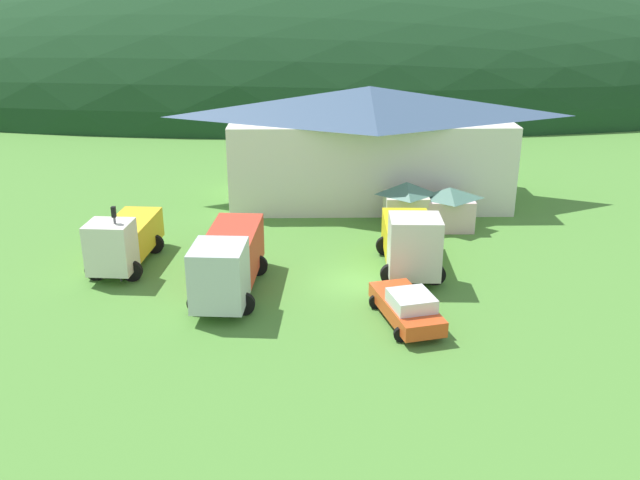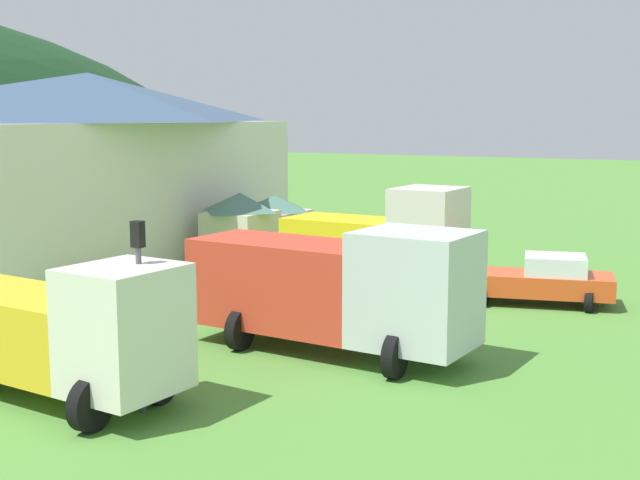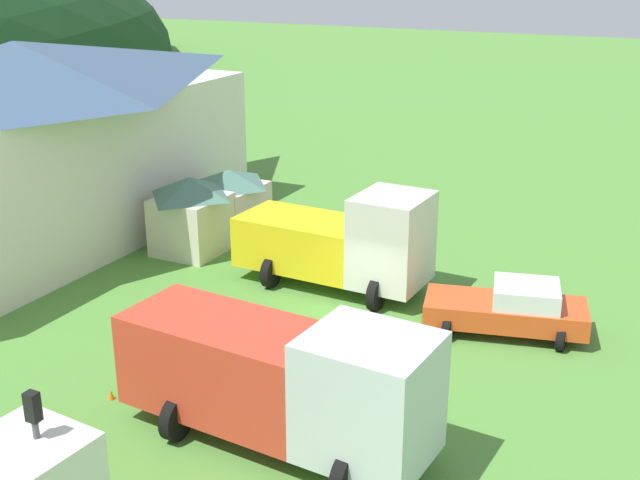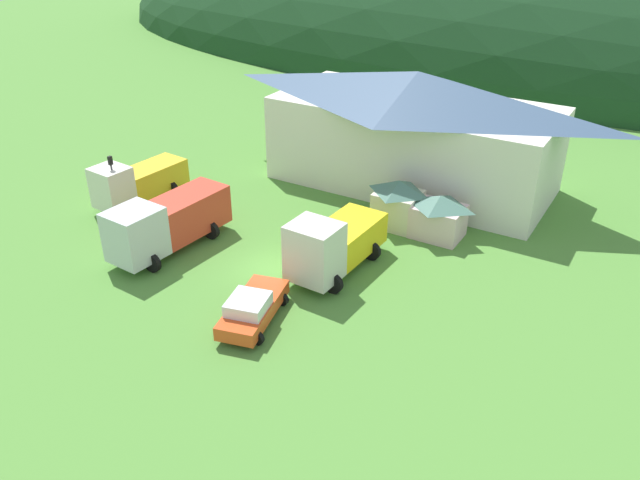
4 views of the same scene
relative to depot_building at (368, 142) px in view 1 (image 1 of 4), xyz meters
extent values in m
plane|color=#518C38|center=(-1.94, -14.85, -4.15)|extent=(200.00, 200.00, 0.00)
ellipsoid|color=#193D1E|center=(-1.94, 49.96, -4.15)|extent=(136.47, 60.00, 36.81)
cube|color=white|center=(0.00, 0.00, -1.17)|extent=(19.00, 8.61, 5.96)
pyramid|color=#3D5675|center=(0.00, 0.00, 2.86)|extent=(20.52, 9.30, 2.09)
cube|color=beige|center=(1.89, -6.41, -3.02)|extent=(2.66, 2.43, 2.25)
pyramid|color=#4C7A6B|center=(1.89, -6.41, -1.50)|extent=(2.88, 2.63, 0.79)
cube|color=beige|center=(4.60, -6.47, -3.15)|extent=(2.95, 2.35, 2.00)
pyramid|color=#4C7A6B|center=(4.60, -6.47, -1.79)|extent=(3.19, 2.54, 0.70)
cube|color=silver|center=(-14.46, -14.30, -2.27)|extent=(2.40, 2.17, 2.65)
cube|color=black|center=(-14.47, -14.40, -1.69)|extent=(1.34, 1.68, 0.85)
cube|color=gold|center=(-14.18, -11.05, -2.73)|extent=(2.62, 4.73, 1.74)
cylinder|color=black|center=(-13.49, -14.39, -3.60)|extent=(1.10, 0.30, 1.10)
cylinder|color=black|center=(-15.42, -14.22, -3.60)|extent=(1.10, 0.30, 1.10)
cylinder|color=black|center=(-13.16, -10.45, -3.60)|extent=(1.10, 0.30, 1.10)
cylinder|color=black|center=(-15.09, -10.28, -3.60)|extent=(1.10, 0.30, 1.10)
cube|color=silver|center=(-8.38, -18.31, -2.16)|extent=(2.62, 2.94, 2.88)
cube|color=black|center=(-8.39, -18.45, -1.53)|extent=(1.46, 2.31, 0.92)
cube|color=red|center=(-8.10, -14.43, -2.43)|extent=(2.78, 5.18, 2.34)
cylinder|color=black|center=(-7.32, -18.39, -3.60)|extent=(1.10, 0.30, 1.10)
cylinder|color=black|center=(-9.44, -18.24, -3.60)|extent=(1.10, 0.30, 1.10)
cylinder|color=black|center=(-6.98, -13.75, -3.60)|extent=(1.10, 0.30, 1.10)
cylinder|color=black|center=(-9.10, -13.60, -3.60)|extent=(1.10, 0.30, 1.10)
cube|color=silver|center=(1.13, -15.08, -2.05)|extent=(2.67, 2.37, 3.10)
cube|color=black|center=(1.13, -15.19, -1.36)|extent=(1.45, 1.87, 0.99)
cube|color=yellow|center=(1.27, -11.68, -2.71)|extent=(2.76, 4.64, 1.78)
cylinder|color=black|center=(2.27, -15.12, -3.60)|extent=(1.10, 0.30, 1.10)
cylinder|color=black|center=(-0.01, -15.03, -3.60)|extent=(1.10, 0.30, 1.10)
cylinder|color=black|center=(2.44, -11.04, -3.60)|extent=(1.10, 0.30, 1.10)
cylinder|color=black|center=(0.16, -10.95, -3.60)|extent=(1.10, 0.30, 1.10)
cube|color=#E24D1F|center=(0.20, -19.26, -3.46)|extent=(3.06, 5.24, 0.70)
cube|color=silver|center=(0.34, -19.83, -2.80)|extent=(2.21, 2.34, 0.62)
cylinder|color=black|center=(1.42, -20.68, -3.81)|extent=(0.68, 0.24, 0.68)
cylinder|color=black|center=(-0.23, -21.09, -3.81)|extent=(0.68, 0.24, 0.68)
cylinder|color=black|center=(0.63, -17.43, -3.81)|extent=(0.68, 0.24, 0.68)
cylinder|color=black|center=(-1.03, -17.84, -3.81)|extent=(0.68, 0.24, 0.68)
cylinder|color=#4C4C51|center=(-14.09, -14.42, -2.38)|extent=(0.12, 0.12, 3.54)
cube|color=black|center=(-14.09, -14.42, -0.33)|extent=(0.20, 0.24, 0.55)
sphere|color=green|center=(-14.09, -14.29, -0.33)|extent=(0.14, 0.14, 0.14)
cone|color=orange|center=(-8.40, -10.94, -4.15)|extent=(0.36, 0.36, 0.55)
camera|label=1|loc=(-4.22, -47.28, 10.45)|focal=38.29mm
camera|label=2|loc=(-27.40, -25.72, 2.08)|focal=47.05mm
camera|label=3|loc=(-22.73, -24.24, 7.05)|focal=45.29mm
camera|label=4|loc=(16.10, -39.57, 14.40)|focal=35.93mm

